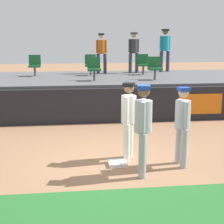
% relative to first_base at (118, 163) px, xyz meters
% --- Properties ---
extents(ground_plane, '(60.00, 60.00, 0.00)m').
position_rel_first_base_xyz_m(ground_plane, '(-0.05, 0.09, -0.04)').
color(ground_plane, '#936B4C').
extents(first_base, '(0.40, 0.40, 0.08)m').
position_rel_first_base_xyz_m(first_base, '(0.00, 0.00, 0.00)').
color(first_base, white).
rests_on(first_base, ground_plane).
extents(player_fielder_home, '(0.49, 0.50, 1.80)m').
position_rel_first_base_xyz_m(player_fielder_home, '(0.31, 0.38, 1.00)').
color(player_fielder_home, white).
rests_on(player_fielder_home, ground_plane).
extents(player_runner_visitor, '(0.43, 0.51, 1.87)m').
position_rel_first_base_xyz_m(player_runner_visitor, '(0.43, -0.62, 1.04)').
color(player_runner_visitor, '#9EA3AD').
rests_on(player_runner_visitor, ground_plane).
extents(player_coach_visitor, '(0.35, 0.49, 1.75)m').
position_rel_first_base_xyz_m(player_coach_visitor, '(1.39, -0.19, 0.97)').
color(player_coach_visitor, '#9EA3AD').
rests_on(player_coach_visitor, ground_plane).
extents(field_wall, '(18.00, 0.26, 1.14)m').
position_rel_first_base_xyz_m(field_wall, '(-0.04, 4.04, 0.53)').
color(field_wall, black).
rests_on(field_wall, ground_plane).
extents(bleacher_platform, '(18.00, 4.80, 1.23)m').
position_rel_first_base_xyz_m(bleacher_platform, '(-0.05, 6.61, 0.57)').
color(bleacher_platform, '#59595E').
rests_on(bleacher_platform, ground_plane).
extents(seat_front_right, '(0.48, 0.44, 0.84)m').
position_rel_first_base_xyz_m(seat_front_right, '(2.15, 5.48, 1.66)').
color(seat_front_right, '#4C4C51').
rests_on(seat_front_right, bleacher_platform).
extents(seat_back_right, '(0.47, 0.44, 0.84)m').
position_rel_first_base_xyz_m(seat_back_right, '(2.09, 7.28, 1.66)').
color(seat_back_right, '#4C4C51').
rests_on(seat_back_right, bleacher_platform).
extents(seat_front_center, '(0.47, 0.44, 0.84)m').
position_rel_first_base_xyz_m(seat_front_center, '(-0.09, 5.48, 1.66)').
color(seat_front_center, '#4C4C51').
rests_on(seat_front_center, bleacher_platform).
extents(seat_back_left, '(0.47, 0.44, 0.84)m').
position_rel_first_base_xyz_m(seat_back_left, '(-2.34, 7.28, 1.66)').
color(seat_back_left, '#4C4C51').
rests_on(seat_back_left, bleacher_platform).
extents(seat_back_center, '(0.45, 0.44, 0.84)m').
position_rel_first_base_xyz_m(seat_back_center, '(-0.10, 7.28, 1.66)').
color(seat_back_center, '#4C4C51').
rests_on(seat_back_center, bleacher_platform).
extents(spectator_hooded, '(0.46, 0.40, 1.69)m').
position_rel_first_base_xyz_m(spectator_hooded, '(0.43, 8.03, 2.17)').
color(spectator_hooded, '#33384C').
rests_on(spectator_hooded, bleacher_platform).
extents(spectator_capped, '(0.51, 0.43, 1.88)m').
position_rel_first_base_xyz_m(spectator_capped, '(3.31, 8.36, 2.28)').
color(spectator_capped, '#33384C').
rests_on(spectator_capped, bleacher_platform).
extents(spectator_casual, '(0.48, 0.39, 1.73)m').
position_rel_first_base_xyz_m(spectator_casual, '(1.82, 7.98, 2.19)').
color(spectator_casual, '#33384C').
rests_on(spectator_casual, bleacher_platform).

